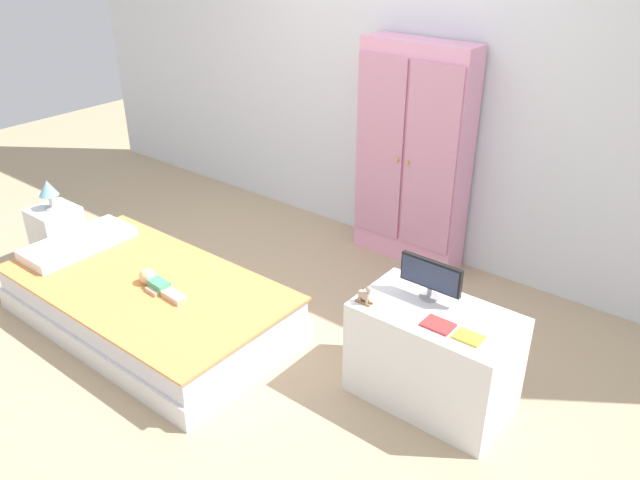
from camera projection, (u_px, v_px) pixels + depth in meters
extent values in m
cube|color=tan|center=(242.00, 328.00, 3.87)|extent=(10.00, 10.00, 0.02)
cube|color=silver|center=(393.00, 60.00, 4.33)|extent=(6.40, 0.05, 2.70)
cube|color=white|center=(150.00, 314.00, 3.87)|extent=(1.78, 0.97, 0.14)
cube|color=silver|center=(147.00, 294.00, 3.80)|extent=(1.74, 0.93, 0.15)
cube|color=#EA934C|center=(146.00, 283.00, 3.77)|extent=(1.77, 0.96, 0.02)
cube|color=white|center=(78.00, 243.00, 4.13)|extent=(0.32, 0.70, 0.07)
cube|color=#4CA375|center=(159.00, 286.00, 3.67)|extent=(0.14, 0.09, 0.06)
cube|color=#DBB293|center=(177.00, 295.00, 3.60)|extent=(0.16, 0.05, 0.04)
cube|color=#DBB293|center=(172.00, 298.00, 3.57)|extent=(0.16, 0.05, 0.04)
cube|color=#DBB293|center=(167.00, 285.00, 3.71)|extent=(0.10, 0.03, 0.03)
cube|color=#DBB293|center=(152.00, 292.00, 3.64)|extent=(0.10, 0.03, 0.03)
sphere|color=#DBB293|center=(149.00, 277.00, 3.72)|extent=(0.09, 0.09, 0.09)
sphere|color=#E0C67F|center=(147.00, 276.00, 3.73)|extent=(0.10, 0.10, 0.10)
cube|color=white|center=(58.00, 235.00, 4.50)|extent=(0.30, 0.30, 0.42)
cylinder|color=#B7B2AD|center=(52.00, 208.00, 4.40)|extent=(0.10, 0.10, 0.01)
cylinder|color=#B7B2AD|center=(51.00, 201.00, 4.38)|extent=(0.02, 0.02, 0.09)
cone|color=#7AB2E0|center=(48.00, 188.00, 4.33)|extent=(0.13, 0.13, 0.11)
cube|color=#E599BC|center=(413.00, 156.00, 4.32)|extent=(0.79, 0.23, 1.54)
cube|color=#C986A6|center=(379.00, 149.00, 4.33)|extent=(0.37, 0.02, 1.27)
cube|color=#C986A6|center=(430.00, 162.00, 4.11)|extent=(0.37, 0.02, 1.27)
sphere|color=gold|center=(397.00, 160.00, 4.25)|extent=(0.02, 0.02, 0.02)
sphere|color=gold|center=(407.00, 163.00, 4.20)|extent=(0.02, 0.02, 0.02)
cube|color=white|center=(433.00, 356.00, 3.18)|extent=(0.79, 0.46, 0.54)
cylinder|color=#99999E|center=(429.00, 297.00, 3.16)|extent=(0.10, 0.10, 0.01)
cylinder|color=#99999E|center=(429.00, 292.00, 3.15)|extent=(0.02, 0.02, 0.05)
cube|color=black|center=(431.00, 274.00, 3.10)|extent=(0.33, 0.02, 0.15)
cube|color=#28334C|center=(430.00, 275.00, 3.09)|extent=(0.31, 0.01, 0.13)
cube|color=#8E6642|center=(365.00, 301.00, 3.13)|extent=(0.09, 0.01, 0.01)
cube|color=#8E6642|center=(363.00, 303.00, 3.12)|extent=(0.09, 0.01, 0.01)
cube|color=tan|center=(364.00, 295.00, 3.10)|extent=(0.06, 0.03, 0.03)
cylinder|color=tan|center=(369.00, 300.00, 3.11)|extent=(0.01, 0.01, 0.02)
cylinder|color=tan|center=(366.00, 301.00, 3.10)|extent=(0.01, 0.01, 0.02)
cylinder|color=tan|center=(362.00, 297.00, 3.13)|extent=(0.01, 0.01, 0.02)
cylinder|color=tan|center=(360.00, 298.00, 3.12)|extent=(0.01, 0.01, 0.02)
cylinder|color=tan|center=(369.00, 292.00, 3.08)|extent=(0.02, 0.02, 0.02)
sphere|color=tan|center=(369.00, 289.00, 3.07)|extent=(0.03, 0.03, 0.03)
cube|color=#CC3838|center=(438.00, 325.00, 2.95)|extent=(0.14, 0.11, 0.01)
cube|color=gold|center=(469.00, 337.00, 2.86)|extent=(0.13, 0.09, 0.01)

